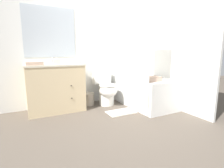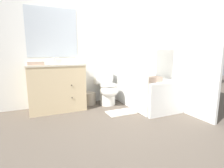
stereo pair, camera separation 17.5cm
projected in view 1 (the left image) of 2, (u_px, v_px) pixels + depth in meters
name	position (u px, v px, depth m)	size (l,w,h in m)	color
ground_plane	(126.00, 127.00, 2.60)	(14.00, 14.00, 0.00)	brown
wall_back	(89.00, 45.00, 3.71)	(8.00, 0.06, 2.50)	silver
wall_right	(162.00, 44.00, 3.62)	(0.05, 2.51, 2.50)	silver
vanity_cabinet	(55.00, 87.00, 3.24)	(1.01, 0.59, 0.88)	beige
sink_faucet	(52.00, 62.00, 3.33)	(0.14, 0.12, 0.12)	silver
toilet	(106.00, 89.00, 3.65)	(0.38, 0.63, 0.72)	white
bathtub	(143.00, 91.00, 3.66)	(0.74, 1.40, 0.58)	white
shower_curtain	(140.00, 57.00, 3.02)	(0.01, 0.52, 2.02)	silver
wastebasket	(88.00, 99.00, 3.66)	(0.27, 0.27, 0.25)	gray
tissue_box	(57.00, 61.00, 3.24)	(0.11, 0.13, 0.11)	beige
soap_dispenser	(76.00, 60.00, 3.36)	(0.07, 0.07, 0.14)	silver
hand_towel_folded	(35.00, 64.00, 2.88)	(0.27, 0.18, 0.06)	tan
bath_towel_folded	(152.00, 79.00, 3.11)	(0.30, 0.19, 0.09)	tan
bath_mat	(121.00, 112.00, 3.20)	(0.51, 0.31, 0.02)	silver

